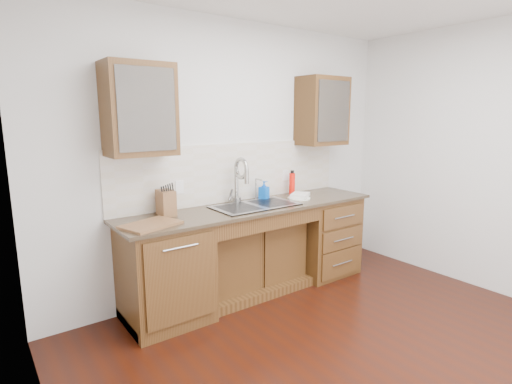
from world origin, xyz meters
TOP-DOWN VIEW (x-y plane):
  - ground at (0.00, 0.00)m, footprint 4.00×3.50m
  - wall_back at (0.00, 1.80)m, footprint 4.00×0.10m
  - wall_left at (-2.05, 0.00)m, footprint 0.10×3.50m
  - wall_right at (2.05, 0.00)m, footprint 0.10×3.50m
  - base_cabinet_left at (-0.95, 1.44)m, footprint 0.70×0.62m
  - base_cabinet_center at (0.00, 1.53)m, footprint 1.20×0.44m
  - base_cabinet_right at (0.95, 1.44)m, footprint 0.70×0.62m
  - countertop at (0.00, 1.43)m, footprint 2.70×0.65m
  - backsplash at (0.00, 1.74)m, footprint 2.70×0.02m
  - sink at (0.00, 1.41)m, footprint 0.84×0.46m
  - faucet at (-0.07, 1.64)m, footprint 0.04×0.04m
  - filter_tap at (0.18, 1.65)m, footprint 0.02×0.02m
  - upper_cabinet_left at (-1.05, 1.58)m, footprint 0.55×0.34m
  - upper_cabinet_right at (1.05, 1.58)m, footprint 0.55×0.34m
  - outlet_left at (-0.65, 1.73)m, footprint 0.08×0.01m
  - outlet_right at (0.65, 1.73)m, footprint 0.08×0.01m
  - soap_bottle at (0.26, 1.61)m, footprint 0.12×0.12m
  - water_bottle at (0.66, 1.62)m, footprint 0.08×0.08m
  - plate at (0.57, 1.41)m, footprint 0.27×0.27m
  - dish_towel at (0.61, 1.43)m, footprint 0.29×0.27m
  - knife_block at (-0.85, 1.58)m, footprint 0.13×0.21m
  - cutting_board at (-1.10, 1.33)m, footprint 0.51×0.42m
  - cup_left_a at (-1.20, 1.58)m, footprint 0.14×0.14m
  - cup_left_b at (-0.96, 1.58)m, footprint 0.09×0.09m
  - cup_right_a at (0.92, 1.58)m, footprint 0.15×0.15m
  - cup_right_b at (1.14, 1.58)m, footprint 0.14×0.14m

SIDE VIEW (x-z plane):
  - ground at x=0.00m, z-range -0.10..0.00m
  - base_cabinet_center at x=0.00m, z-range 0.00..0.70m
  - base_cabinet_left at x=-0.95m, z-range 0.00..0.88m
  - base_cabinet_right at x=0.95m, z-range 0.00..0.88m
  - sink at x=0.00m, z-range 0.73..0.92m
  - countertop at x=0.00m, z-range 0.88..0.91m
  - plate at x=0.57m, z-range 0.91..0.92m
  - cutting_board at x=-1.10m, z-range 0.91..0.93m
  - dish_towel at x=0.61m, z-range 0.93..0.96m
  - soap_bottle at x=0.26m, z-range 0.91..1.10m
  - knife_block at x=-0.85m, z-range 0.91..1.13m
  - filter_tap at x=0.18m, z-range 0.91..1.15m
  - water_bottle at x=0.66m, z-range 0.91..1.15m
  - faucet at x=-0.07m, z-range 0.91..1.31m
  - outlet_left at x=-0.65m, z-range 1.06..1.18m
  - outlet_right at x=0.65m, z-range 1.06..1.18m
  - backsplash at x=0.00m, z-range 0.91..1.50m
  - wall_back at x=0.00m, z-range 0.00..2.70m
  - wall_left at x=-2.05m, z-range 0.00..2.70m
  - wall_right at x=2.05m, z-range 0.00..2.70m
  - cup_left_b at x=-0.96m, z-range 1.72..1.81m
  - cup_right_a at x=0.92m, z-range 1.72..1.82m
  - cup_right_b at x=1.14m, z-range 1.72..1.83m
  - cup_left_a at x=-1.20m, z-range 1.72..1.83m
  - upper_cabinet_left at x=-1.05m, z-range 1.45..2.20m
  - upper_cabinet_right at x=1.05m, z-range 1.45..2.20m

